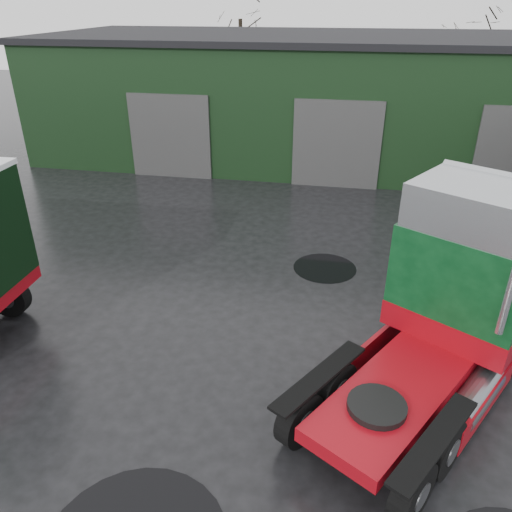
{
  "coord_description": "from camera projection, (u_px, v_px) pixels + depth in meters",
  "views": [
    {
      "loc": [
        2.65,
        -8.94,
        7.98
      ],
      "look_at": [
        0.36,
        2.96,
        1.7
      ],
      "focal_mm": 35.0,
      "sensor_mm": 36.0,
      "label": 1
    }
  ],
  "objects": [
    {
      "name": "tree_back_a",
      "position": [
        241.0,
        47.0,
        36.88
      ],
      "size": [
        4.4,
        4.4,
        9.5
      ],
      "primitive_type": null,
      "color": "black",
      "rests_on": "ground"
    },
    {
      "name": "hero_tractor",
      "position": [
        429.0,
        315.0,
        10.04
      ],
      "size": [
        6.58,
        7.99,
        4.62
      ],
      "primitive_type": null,
      "rotation": [
        0.0,
        0.0,
        -0.55
      ],
      "color": "#0C3E1B",
      "rests_on": "ground"
    },
    {
      "name": "tree_back_b",
      "position": [
        465.0,
        66.0,
        34.66
      ],
      "size": [
        4.4,
        4.4,
        7.5
      ],
      "primitive_type": null,
      "color": "black",
      "rests_on": "ground"
    },
    {
      "name": "puddle_1",
      "position": [
        325.0,
        268.0,
        16.57
      ],
      "size": [
        2.09,
        2.09,
        0.01
      ],
      "primitive_type": "cylinder",
      "color": "black",
      "rests_on": "ground"
    },
    {
      "name": "warehouse",
      "position": [
        343.0,
        96.0,
        27.56
      ],
      "size": [
        32.4,
        12.4,
        6.3
      ],
      "color": "black",
      "rests_on": "ground"
    },
    {
      "name": "ground",
      "position": [
        218.0,
        374.0,
        11.91
      ],
      "size": [
        100.0,
        100.0,
        0.0
      ],
      "primitive_type": "plane",
      "color": "black"
    }
  ]
}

